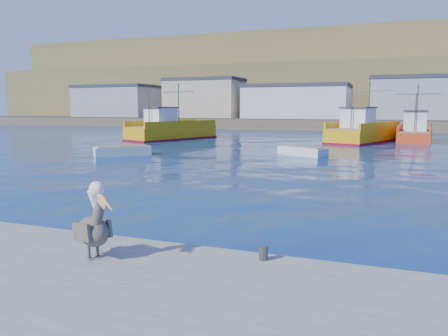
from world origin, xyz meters
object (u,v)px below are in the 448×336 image
object	(u,v)px
boat_orange	(415,132)
skiff_mid	(302,152)
trawler_yellow_b	(363,132)
pelican	(94,225)
trawler_yellow_a	(170,130)
skiff_left	(122,152)

from	to	relation	value
boat_orange	skiff_mid	xyz separation A→B (m)	(-8.97, -17.84, -0.77)
skiff_mid	boat_orange	bearing A→B (deg)	63.31
trawler_yellow_b	pelican	xyz separation A→B (m)	(-3.37, -41.57, 0.18)
trawler_yellow_a	trawler_yellow_b	distance (m)	21.47
trawler_yellow_a	pelican	distance (m)	41.84
trawler_yellow_a	skiff_left	xyz separation A→B (m)	(4.49, -16.68, -0.75)
trawler_yellow_b	skiff_left	xyz separation A→B (m)	(-16.66, -20.38, -0.76)
boat_orange	skiff_mid	world-z (taller)	boat_orange
boat_orange	skiff_mid	size ratio (longest dim) A/B	2.16
trawler_yellow_b	boat_orange	distance (m)	5.84
trawler_yellow_a	boat_orange	size ratio (longest dim) A/B	1.36
pelican	trawler_yellow_a	bearing A→B (deg)	115.14
trawler_yellow_b	boat_orange	bearing A→B (deg)	24.70
trawler_yellow_b	skiff_left	bearing A→B (deg)	-129.26
skiff_mid	trawler_yellow_b	bearing A→B (deg)	76.64
trawler_yellow_a	skiff_mid	bearing A→B (deg)	-33.78
trawler_yellow_a	skiff_mid	xyz separation A→B (m)	(17.49, -11.70, -0.78)
boat_orange	skiff_mid	bearing A→B (deg)	-116.69
boat_orange	pelican	world-z (taller)	boat_orange
skiff_left	skiff_mid	distance (m)	13.92
trawler_yellow_a	skiff_left	size ratio (longest dim) A/B	2.95
skiff_left	trawler_yellow_b	bearing A→B (deg)	50.74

